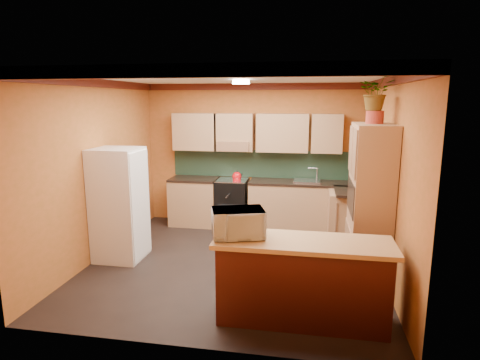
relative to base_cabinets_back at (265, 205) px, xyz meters
name	(u,v)px	position (x,y,z in m)	size (l,w,h in m)	color
room_shell	(239,121)	(-0.23, -1.52, 1.65)	(4.24, 4.24, 2.72)	black
base_cabinets_back	(265,205)	(0.00, 0.00, 0.00)	(3.65, 0.60, 0.88)	tan
countertop_back	(265,181)	(0.00, 0.00, 0.46)	(3.65, 0.62, 0.04)	black
stove	(232,203)	(-0.62, 0.00, 0.02)	(0.58, 0.58, 0.91)	black
kettle	(237,176)	(-0.53, -0.05, 0.56)	(0.17, 0.17, 0.18)	red
sink	(307,181)	(0.77, 0.00, 0.50)	(0.48, 0.40, 0.03)	silver
base_cabinets_right	(352,218)	(1.55, -0.61, 0.00)	(0.60, 0.80, 0.88)	tan
countertop_right	(354,192)	(1.55, -0.61, 0.46)	(0.62, 0.80, 0.04)	black
fridge	(119,204)	(-2.00, -1.86, 0.41)	(0.68, 0.66, 1.70)	white
pantry	(370,205)	(1.60, -2.03, 0.61)	(0.48, 0.90, 2.10)	tan
fern_pot	(375,117)	(1.60, -1.98, 1.74)	(0.22, 0.22, 0.16)	#A93629
fern	(376,92)	(1.60, -1.98, 2.05)	(0.42, 0.36, 0.47)	tan
breakfast_bar	(302,283)	(0.77, -3.21, 0.00)	(1.80, 0.55, 0.88)	#4C1211
bar_top	(303,243)	(0.77, -3.21, 0.47)	(1.90, 0.65, 0.05)	#DAB06A
microwave	(238,223)	(0.07, -3.21, 0.64)	(0.56, 0.38, 0.31)	white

